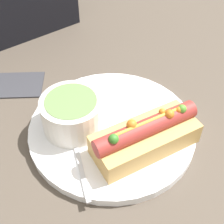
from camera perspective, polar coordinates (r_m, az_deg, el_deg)
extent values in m
plane|color=#4C4238|center=(0.56, 0.00, -3.55)|extent=(4.00, 4.00, 0.00)
cylinder|color=white|center=(0.55, 0.00, -3.02)|extent=(0.29, 0.29, 0.02)
cube|color=tan|center=(0.50, 6.07, -4.94)|extent=(0.18, 0.09, 0.04)
cylinder|color=#9E332D|center=(0.48, 6.32, -2.88)|extent=(0.18, 0.05, 0.03)
sphere|color=orange|center=(0.49, 9.17, 0.03)|extent=(0.01, 0.01, 0.01)
sphere|color=orange|center=(0.49, 10.47, -0.36)|extent=(0.02, 0.02, 0.02)
sphere|color=#387A28|center=(0.45, 0.29, -4.95)|extent=(0.02, 0.02, 0.02)
sphere|color=orange|center=(0.50, 12.12, 0.37)|extent=(0.01, 0.01, 0.01)
sphere|color=#518C2D|center=(0.50, 12.69, 0.56)|extent=(0.01, 0.01, 0.01)
sphere|color=orange|center=(0.47, 3.62, -2.32)|extent=(0.02, 0.02, 0.02)
cylinder|color=gold|center=(0.47, 6.45, -1.80)|extent=(0.12, 0.02, 0.01)
cylinder|color=silver|center=(0.53, -7.27, -0.32)|extent=(0.10, 0.10, 0.06)
cylinder|color=#66844C|center=(0.51, -7.50, 1.48)|extent=(0.09, 0.09, 0.02)
cube|color=#B7B7BC|center=(0.49, -5.58, -10.69)|extent=(0.05, 0.11, 0.00)
ellipsoid|color=#B7B7BC|center=(0.53, -7.18, -3.80)|extent=(0.05, 0.05, 0.01)
cube|color=#333338|center=(0.68, -18.53, 4.78)|extent=(0.16, 0.15, 0.01)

